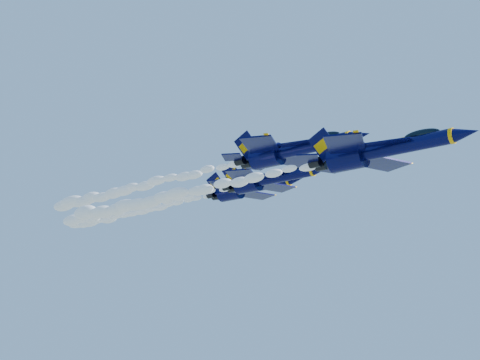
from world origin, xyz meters
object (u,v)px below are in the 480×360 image
Objects in this scene: jet_second at (292,150)px; jet_third at (268,179)px; jet_lead at (379,150)px; jet_fourth at (249,188)px.

jet_third is at bearing 135.31° from jet_second.
jet_third is at bearing 144.92° from jet_lead.
jet_fourth is at bearing 142.50° from jet_lead.
jet_third is 0.94× the size of jet_fourth.
jet_fourth reaches higher than jet_third.
jet_fourth is at bearing 137.22° from jet_third.
jet_third is at bearing -42.78° from jet_fourth.
jet_lead is 0.94× the size of jet_second.
jet_lead is at bearing -26.15° from jet_second.
jet_lead is 0.93× the size of jet_fourth.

